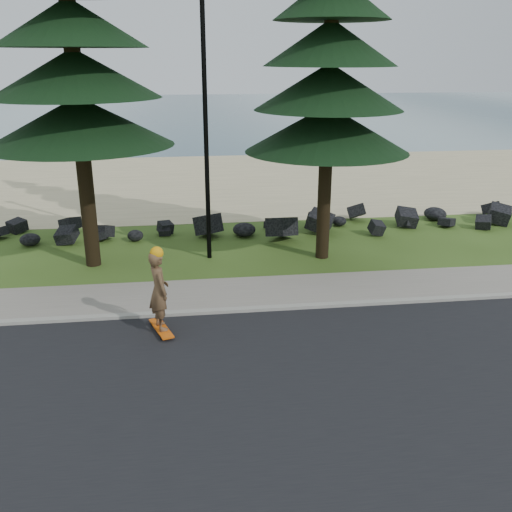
# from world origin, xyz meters

# --- Properties ---
(ground) EXTENTS (160.00, 160.00, 0.00)m
(ground) POSITION_xyz_m (0.00, 0.00, 0.00)
(ground) COLOR #365119
(ground) RESTS_ON ground
(road) EXTENTS (160.00, 7.00, 0.02)m
(road) POSITION_xyz_m (0.00, -4.50, 0.01)
(road) COLOR black
(road) RESTS_ON ground
(kerb) EXTENTS (160.00, 0.20, 0.10)m
(kerb) POSITION_xyz_m (0.00, -0.90, 0.05)
(kerb) COLOR #9F9C8F
(kerb) RESTS_ON ground
(sidewalk) EXTENTS (160.00, 2.00, 0.08)m
(sidewalk) POSITION_xyz_m (0.00, 0.20, 0.04)
(sidewalk) COLOR gray
(sidewalk) RESTS_ON ground
(beach_sand) EXTENTS (160.00, 15.00, 0.01)m
(beach_sand) POSITION_xyz_m (0.00, 14.50, 0.01)
(beach_sand) COLOR tan
(beach_sand) RESTS_ON ground
(ocean) EXTENTS (160.00, 58.00, 0.01)m
(ocean) POSITION_xyz_m (0.00, 51.00, 0.00)
(ocean) COLOR #355765
(ocean) RESTS_ON ground
(seawall_boulders) EXTENTS (60.00, 2.40, 1.10)m
(seawall_boulders) POSITION_xyz_m (0.00, 5.60, 0.00)
(seawall_boulders) COLOR black
(seawall_boulders) RESTS_ON ground
(lamp_post) EXTENTS (0.25, 0.14, 8.14)m
(lamp_post) POSITION_xyz_m (0.00, 3.20, 4.13)
(lamp_post) COLOR black
(lamp_post) RESTS_ON ground
(skateboarder) EXTENTS (0.63, 1.13, 2.05)m
(skateboarder) POSITION_xyz_m (-1.35, -1.77, 1.03)
(skateboarder) COLOR #DF580D
(skateboarder) RESTS_ON ground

